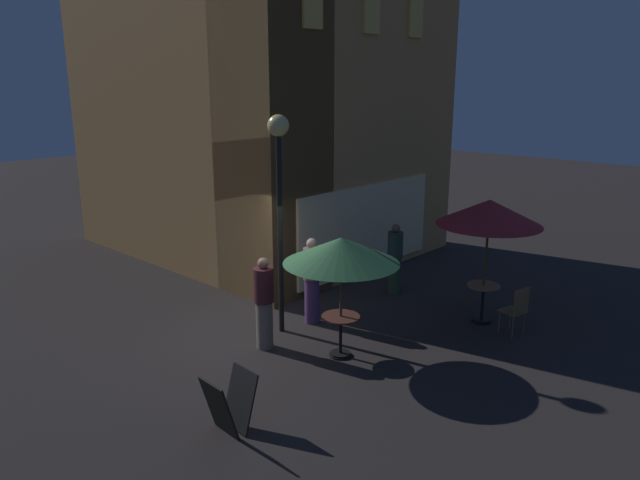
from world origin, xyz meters
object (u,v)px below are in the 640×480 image
(patio_umbrella_1, at_px, (341,251))
(patron_standing_0, at_px, (395,259))
(cafe_chair_0, at_px, (517,307))
(patron_standing_1, at_px, (312,281))
(patron_standing_2, at_px, (264,303))
(street_lamp_near_corner, at_px, (279,170))
(cafe_table_0, at_px, (483,296))
(cafe_table_1, at_px, (341,328))
(menu_sandwich_board, at_px, (230,403))
(patio_umbrella_0, at_px, (489,213))

(patio_umbrella_1, distance_m, patron_standing_0, 3.68)
(cafe_chair_0, relative_size, patron_standing_1, 0.56)
(patron_standing_2, bearing_deg, street_lamp_near_corner, 22.98)
(patron_standing_0, xyz_separation_m, patron_standing_2, (-3.96, 0.02, 0.04))
(patron_standing_0, bearing_deg, cafe_table_0, -15.14)
(patron_standing_1, bearing_deg, cafe_table_1, 28.12)
(menu_sandwich_board, height_order, patron_standing_2, patron_standing_2)
(patron_standing_2, bearing_deg, patio_umbrella_0, -32.13)
(patron_standing_0, relative_size, patron_standing_2, 0.95)
(cafe_chair_0, bearing_deg, menu_sandwich_board, 89.24)
(patio_umbrella_0, relative_size, patron_standing_0, 1.55)
(menu_sandwich_board, distance_m, cafe_chair_0, 5.94)
(patio_umbrella_0, height_order, patron_standing_0, patio_umbrella_0)
(patron_standing_1, bearing_deg, patron_standing_2, -26.52)
(menu_sandwich_board, bearing_deg, street_lamp_near_corner, 37.70)
(cafe_table_1, xyz_separation_m, patio_umbrella_0, (3.12, -1.08, 1.73))
(cafe_chair_0, xyz_separation_m, patron_standing_1, (-2.16, 3.31, 0.30))
(patio_umbrella_1, bearing_deg, patron_standing_2, 118.65)
(patio_umbrella_0, height_order, patio_umbrella_1, patio_umbrella_0)
(cafe_table_1, bearing_deg, street_lamp_near_corner, 88.22)
(street_lamp_near_corner, height_order, menu_sandwich_board, street_lamp_near_corner)
(patron_standing_1, bearing_deg, patio_umbrella_1, 28.12)
(cafe_table_1, bearing_deg, patron_standing_1, 61.82)
(menu_sandwich_board, height_order, cafe_chair_0, cafe_chair_0)
(cafe_table_0, height_order, cafe_table_1, cafe_table_0)
(street_lamp_near_corner, bearing_deg, patio_umbrella_0, -40.72)
(menu_sandwich_board, xyz_separation_m, patio_umbrella_1, (2.83, 0.43, 1.51))
(patio_umbrella_0, bearing_deg, menu_sandwich_board, 173.75)
(patio_umbrella_1, bearing_deg, patron_standing_1, 61.82)
(cafe_chair_0, distance_m, patron_standing_1, 3.97)
(menu_sandwich_board, xyz_separation_m, cafe_table_1, (2.83, 0.43, 0.10))
(cafe_table_1, xyz_separation_m, patio_umbrella_1, (-0.00, 0.00, 1.41))
(cafe_chair_0, xyz_separation_m, patron_standing_0, (0.36, 3.11, 0.23))
(patio_umbrella_1, height_order, cafe_chair_0, patio_umbrella_1)
(menu_sandwich_board, height_order, patron_standing_0, patron_standing_0)
(cafe_table_0, relative_size, patio_umbrella_1, 0.36)
(menu_sandwich_board, bearing_deg, patron_standing_2, 40.88)
(patron_standing_2, bearing_deg, patron_standing_0, -0.93)
(cafe_table_0, relative_size, cafe_chair_0, 0.81)
(patio_umbrella_0, height_order, cafe_chair_0, patio_umbrella_0)
(patio_umbrella_1, relative_size, patron_standing_0, 1.34)
(menu_sandwich_board, distance_m, cafe_table_1, 2.87)
(street_lamp_near_corner, xyz_separation_m, menu_sandwich_board, (-2.88, -1.99, -2.73))
(street_lamp_near_corner, xyz_separation_m, cafe_table_0, (3.07, -2.64, -2.62))
(cafe_table_0, height_order, patron_standing_0, patron_standing_0)
(patio_umbrella_1, height_order, patron_standing_1, patio_umbrella_1)
(menu_sandwich_board, distance_m, cafe_table_0, 5.98)
(patio_umbrella_0, height_order, patron_standing_2, patio_umbrella_0)
(cafe_table_0, relative_size, patron_standing_2, 0.46)
(cafe_table_0, bearing_deg, patio_umbrella_0, 90.00)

